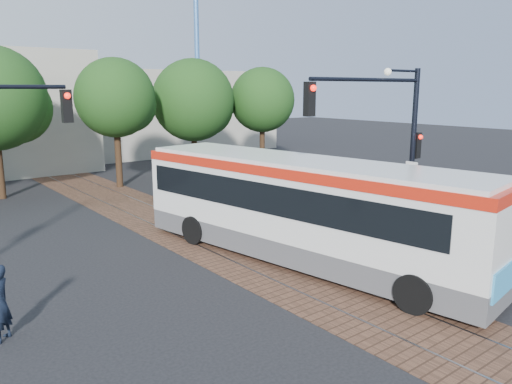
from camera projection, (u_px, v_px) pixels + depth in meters
ground at (285, 271)px, 15.43m from camera, size 120.00×120.00×0.00m
trackbed at (214, 241)px, 18.50m from camera, size 3.60×40.00×0.02m
tree_row at (107, 101)px, 27.80m from camera, size 26.40×5.60×7.67m
warehouses at (20, 112)px, 36.43m from camera, size 40.00×13.00×8.00m
crane at (197, 34)px, 50.25m from camera, size 8.00×0.50×18.00m
city_bus at (301, 205)px, 16.09m from camera, size 4.61×12.80×3.36m
traffic_island at (405, 239)px, 17.59m from camera, size 2.20×5.20×1.13m
signal_pole_main at (392, 132)px, 16.30m from camera, size 5.49×0.46×6.00m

